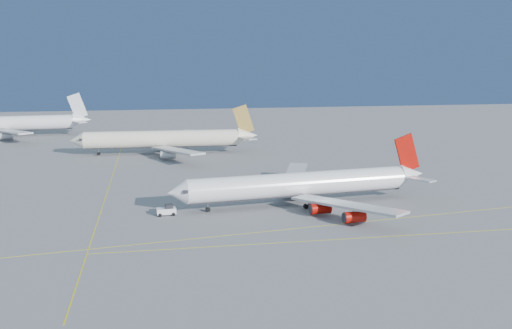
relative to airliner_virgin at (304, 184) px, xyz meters
name	(u,v)px	position (x,y,z in m)	size (l,w,h in m)	color
ground	(299,219)	(-3.96, -11.22, -4.49)	(500.00, 500.00, 0.00)	slate
taxiway_lines	(223,214)	(-18.67, -4.88, -4.48)	(118.86, 140.00, 0.02)	#D2C40B
airliner_virgin	(304,184)	(0.00, 0.00, 0.00)	(60.38, 53.88, 14.90)	white
airliner_etihad	(166,139)	(-28.30, 73.17, 0.48)	(62.50, 57.80, 16.33)	beige
airliner_third	(9,124)	(-90.46, 127.65, 0.78)	(64.99, 59.71, 17.43)	white
pushback_tug	(167,210)	(-30.25, -3.60, -3.47)	(4.09, 2.71, 2.21)	white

